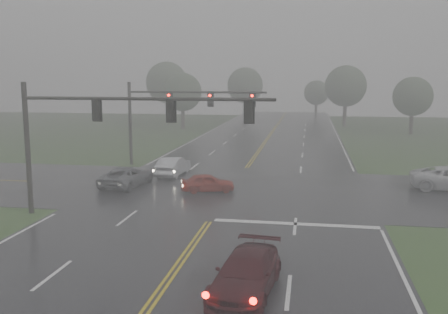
% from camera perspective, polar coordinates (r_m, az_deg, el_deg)
% --- Properties ---
extents(main_road, '(18.00, 160.00, 0.02)m').
position_cam_1_polar(main_road, '(32.12, 0.38, -4.47)').
color(main_road, black).
rests_on(main_road, ground).
extents(cross_street, '(120.00, 14.00, 0.02)m').
position_cam_1_polar(cross_street, '(34.05, 0.92, -3.70)').
color(cross_street, black).
rests_on(cross_street, ground).
extents(stop_bar, '(8.50, 0.50, 0.01)m').
position_cam_1_polar(stop_bar, '(26.32, 8.16, -7.62)').
color(stop_bar, silver).
rests_on(stop_bar, ground).
extents(sedan_maroon, '(2.47, 5.01, 1.40)m').
position_cam_1_polar(sedan_maroon, '(18.27, 2.54, -15.23)').
color(sedan_maroon, '#34090E').
rests_on(sedan_maroon, ground).
extents(sedan_red, '(3.82, 2.42, 1.21)m').
position_cam_1_polar(sedan_red, '(33.27, -1.89, -4.00)').
color(sedan_red, '#9E190E').
rests_on(sedan_red, ground).
extents(sedan_silver, '(1.79, 4.52, 1.46)m').
position_cam_1_polar(sedan_silver, '(38.92, -5.84, -2.12)').
color(sedan_silver, silver).
rests_on(sedan_silver, ground).
extents(car_grey, '(2.94, 5.24, 1.38)m').
position_cam_1_polar(car_grey, '(35.58, -10.98, -3.30)').
color(car_grey, '#52555A').
rests_on(car_grey, ground).
extents(signal_gantry_near, '(13.77, 0.32, 7.29)m').
position_cam_1_polar(signal_gantry_near, '(27.39, -14.02, 3.82)').
color(signal_gantry_near, black).
rests_on(signal_gantry_near, ground).
extents(signal_gantry_far, '(11.92, 0.36, 7.16)m').
position_cam_1_polar(signal_gantry_far, '(42.74, -6.13, 5.64)').
color(signal_gantry_far, black).
rests_on(signal_gantry_far, ground).
extents(tree_nw_a, '(5.62, 5.62, 8.25)m').
position_cam_1_polar(tree_nw_a, '(73.90, -4.77, 7.39)').
color(tree_nw_a, '#362A23').
rests_on(tree_nw_a, ground).
extents(tree_ne_a, '(6.44, 6.44, 9.45)m').
position_cam_1_polar(tree_ne_a, '(80.51, 13.73, 7.87)').
color(tree_ne_a, '#362A23').
rests_on(tree_ne_a, ground).
extents(tree_n_mid, '(6.38, 6.38, 9.36)m').
position_cam_1_polar(tree_n_mid, '(90.00, 2.42, 8.18)').
color(tree_n_mid, '#362A23').
rests_on(tree_n_mid, ground).
extents(tree_e_near, '(5.23, 5.23, 7.68)m').
position_cam_1_polar(tree_e_near, '(71.41, 20.76, 6.48)').
color(tree_e_near, '#362A23').
rests_on(tree_e_near, ground).
extents(tree_nw_b, '(6.96, 6.96, 10.22)m').
position_cam_1_polar(tree_nw_b, '(85.43, -6.57, 8.46)').
color(tree_nw_b, '#362A23').
rests_on(tree_nw_b, ground).
extents(tree_n_far, '(4.80, 4.80, 7.05)m').
position_cam_1_polar(tree_n_far, '(98.97, 10.51, 7.23)').
color(tree_n_far, '#362A23').
rests_on(tree_n_far, ground).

